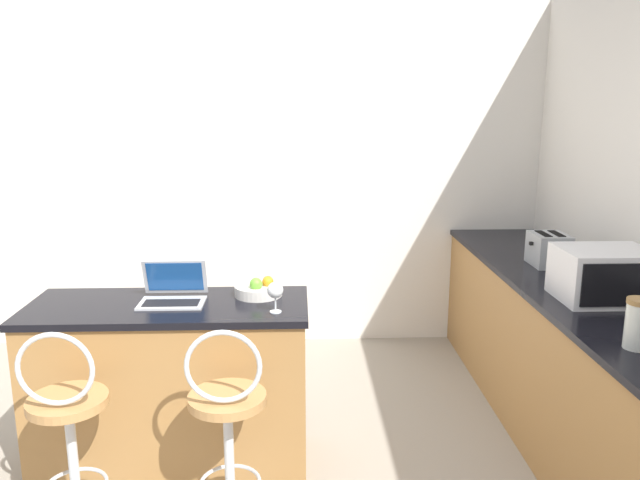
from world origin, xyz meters
The scene contains 11 objects.
wall_back centered at (0.00, 2.47, 1.30)m, with size 12.00×0.06×2.60m.
breakfast_bar centered at (-0.35, 0.69, 0.45)m, with size 1.39×0.56×0.89m.
counter_right centered at (1.83, 0.97, 0.45)m, with size 0.68×2.97×0.89m.
bar_stool_near centered at (-0.69, 0.18, 0.45)m, with size 0.40×0.40×0.97m.
bar_stool_far centered at (-0.01, 0.18, 0.45)m, with size 0.40×0.40×0.97m.
laptop centered at (-0.33, 0.73, 0.94)m, with size 0.32×0.24×0.20m.
microwave centered at (1.84, 0.67, 1.02)m, with size 0.45×0.37×0.26m.
toaster centered at (1.83, 1.36, 0.99)m, with size 0.22×0.25×0.20m.
storage_jar centered at (1.68, 0.05, 1.00)m, with size 0.11×0.11×0.21m.
wine_glass_short centered at (0.19, 0.54, 1.00)m, with size 0.08×0.08×0.15m.
fruit_bowl centered at (0.10, 0.81, 0.93)m, with size 0.25×0.25×0.11m.
Camera 1 is at (0.30, -2.29, 1.88)m, focal length 35.00 mm.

